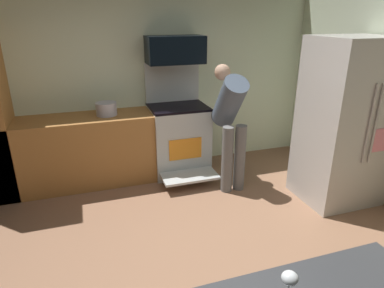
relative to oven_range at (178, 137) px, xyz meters
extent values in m
cube|color=#8D6349|center=(-0.44, -1.97, -0.52)|extent=(5.20, 4.80, 0.02)
cube|color=silver|center=(-0.44, 0.37, 0.79)|extent=(5.20, 0.12, 2.60)
cube|color=#A86E36|center=(-1.34, 0.01, -0.06)|extent=(2.40, 0.60, 0.90)
cube|color=silver|center=(0.00, -0.01, -0.05)|extent=(0.76, 0.64, 0.92)
cube|color=black|center=(0.00, -0.01, 0.43)|extent=(0.76, 0.64, 0.03)
cube|color=silver|center=(0.00, 0.28, 0.72)|extent=(0.76, 0.06, 0.54)
cube|color=orange|center=(0.00, -0.33, -0.06)|extent=(0.44, 0.01, 0.28)
cube|color=silver|center=(0.00, -0.51, -0.37)|extent=(0.72, 0.37, 0.03)
cube|color=black|center=(0.00, 0.09, 1.16)|extent=(0.74, 0.38, 0.35)
cube|color=beige|center=(1.59, -1.31, 0.44)|extent=(0.85, 0.74, 1.89)
cylinder|color=beige|center=(1.55, -1.69, 0.53)|extent=(0.02, 0.02, 0.85)
cylinder|color=beige|center=(1.63, -1.69, 0.53)|extent=(0.02, 0.02, 0.85)
cube|color=pink|center=(1.74, -1.68, 0.34)|extent=(0.20, 0.01, 0.26)
cylinder|color=slate|center=(0.40, -0.77, -0.08)|extent=(0.14, 0.14, 0.85)
cylinder|color=slate|center=(0.57, -0.77, -0.08)|extent=(0.14, 0.14, 0.85)
cylinder|color=#4C5A6C|center=(0.49, -0.58, 0.60)|extent=(0.30, 0.62, 0.69)
sphere|color=tan|center=(0.49, -0.34, 0.92)|extent=(0.20, 0.20, 0.20)
ellipsoid|color=silver|center=(-0.42, -3.25, 0.51)|extent=(0.08, 0.08, 0.06)
cylinder|color=#B0B0C2|center=(-0.94, 0.01, 0.48)|extent=(0.26, 0.26, 0.16)
camera|label=1|loc=(-1.19, -4.22, 1.58)|focal=31.33mm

